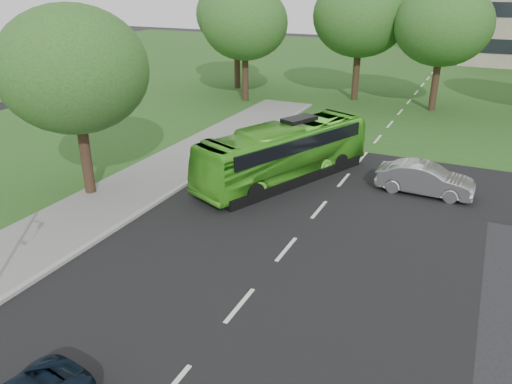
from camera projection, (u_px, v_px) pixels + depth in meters
ground at (265, 275)px, 17.70m from camera, size 160.00×160.00×0.00m
street_surfaces at (387, 121)px, 36.77m from camera, size 120.00×120.00×0.15m
tree_park_a at (245, 23)px, 40.66m from camera, size 7.07×7.07×9.40m
tree_park_b at (361, 16)px, 40.72m from camera, size 7.78×7.78×10.20m
tree_park_c at (443, 25)px, 37.32m from camera, size 7.23×7.23×9.61m
tree_park_f at (236, 15)px, 45.53m from camera, size 7.36×7.36×9.82m
tree_side_near at (74, 70)px, 21.99m from camera, size 6.63×6.63×8.81m
bus at (284, 152)px, 25.63m from camera, size 6.33×10.62×2.92m
sedan at (425, 179)px, 24.16m from camera, size 4.60×1.71×1.50m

